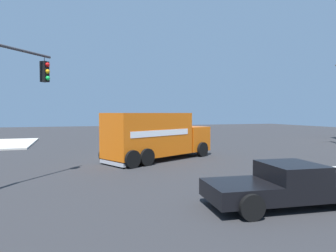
# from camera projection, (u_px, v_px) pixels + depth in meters

# --- Properties ---
(ground_plane) EXTENTS (100.00, 100.00, 0.00)m
(ground_plane) POSITION_uv_depth(u_px,v_px,m) (131.00, 158.00, 19.76)
(ground_plane) COLOR #2B2B2D
(delivery_truck) EXTENTS (5.72, 7.99, 3.03)m
(delivery_truck) POSITION_uv_depth(u_px,v_px,m) (156.00, 136.00, 19.04)
(delivery_truck) COLOR orange
(delivery_truck) RESTS_ON ground
(pickup_black) EXTENTS (2.66, 5.37, 1.38)m
(pickup_black) POSITION_uv_depth(u_px,v_px,m) (286.00, 183.00, 9.64)
(pickup_black) COLOR black
(pickup_black) RESTS_ON ground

